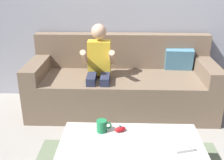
{
  "coord_description": "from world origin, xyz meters",
  "views": [
    {
      "loc": [
        -0.19,
        -1.86,
        1.52
      ],
      "look_at": [
        -0.26,
        0.43,
        0.62
      ],
      "focal_mm": 43.26,
      "sensor_mm": 36.0,
      "label": 1
    }
  ],
  "objects": [
    {
      "name": "game_remote_white_near_edge",
      "position": [
        0.26,
        -0.31,
        0.4
      ],
      "size": [
        0.14,
        0.07,
        0.03
      ],
      "color": "white",
      "rests_on": "coffee_table"
    },
    {
      "name": "nunchuk_red",
      "position": [
        -0.19,
        -0.07,
        0.41
      ],
      "size": [
        0.1,
        0.08,
        0.05
      ],
      "color": "red",
      "rests_on": "coffee_table"
    },
    {
      "name": "coffee_table",
      "position": [
        -0.11,
        -0.23,
        0.36
      ],
      "size": [
        1.03,
        0.56,
        0.39
      ],
      "color": "beige",
      "rests_on": "ground"
    },
    {
      "name": "coffee_mug",
      "position": [
        -0.32,
        -0.08,
        0.44
      ],
      "size": [
        0.12,
        0.08,
        0.09
      ],
      "color": "#1E7F47",
      "rests_on": "coffee_table"
    },
    {
      "name": "couch",
      "position": [
        -0.17,
        1.07,
        0.3
      ],
      "size": [
        2.09,
        0.8,
        0.85
      ],
      "color": "#75604C",
      "rests_on": "ground"
    },
    {
      "name": "person_seated_on_couch",
      "position": [
        -0.42,
        0.89,
        0.59
      ],
      "size": [
        0.35,
        0.43,
        1.03
      ],
      "color": "#282D47",
      "rests_on": "ground"
    }
  ]
}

